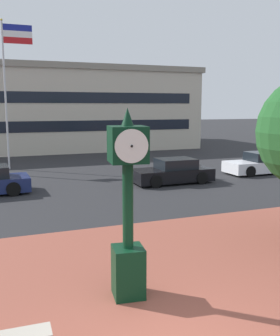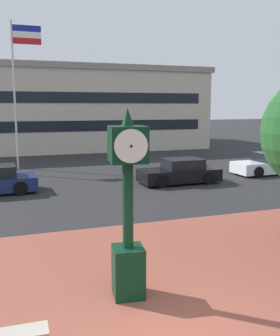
{
  "view_description": "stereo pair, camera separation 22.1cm",
  "coord_description": "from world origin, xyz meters",
  "px_view_note": "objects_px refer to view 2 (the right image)",
  "views": [
    {
      "loc": [
        -2.49,
        -4.92,
        3.96
      ],
      "look_at": [
        0.2,
        2.18,
        2.75
      ],
      "focal_mm": 41.11,
      "sensor_mm": 36.0,
      "label": 1
    },
    {
      "loc": [
        -2.28,
        -4.99,
        3.96
      ],
      "look_at": [
        0.2,
        2.18,
        2.75
      ],
      "focal_mm": 41.11,
      "sensor_mm": 36.0,
      "label": 2
    }
  ],
  "objects_px": {
    "car_street_far": "(270,164)",
    "flagpole_secondary": "(18,80)",
    "street_clock": "(128,209)",
    "civic_building": "(60,108)",
    "car_street_mid": "(180,172)"
  },
  "relations": [
    {
      "from": "street_clock",
      "to": "civic_building",
      "type": "xyz_separation_m",
      "value": [
        2.95,
        32.38,
        1.88
      ]
    },
    {
      "from": "street_clock",
      "to": "civic_building",
      "type": "height_order",
      "value": "civic_building"
    },
    {
      "from": "car_street_far",
      "to": "civic_building",
      "type": "height_order",
      "value": "civic_building"
    },
    {
      "from": "flagpole_secondary",
      "to": "civic_building",
      "type": "distance_m",
      "value": 14.7
    },
    {
      "from": "street_clock",
      "to": "civic_building",
      "type": "distance_m",
      "value": 32.57
    },
    {
      "from": "car_street_far",
      "to": "civic_building",
      "type": "distance_m",
      "value": 23.17
    },
    {
      "from": "street_clock",
      "to": "flagpole_secondary",
      "type": "height_order",
      "value": "flagpole_secondary"
    },
    {
      "from": "car_street_mid",
      "to": "civic_building",
      "type": "bearing_deg",
      "value": 7.85
    },
    {
      "from": "flagpole_secondary",
      "to": "civic_building",
      "type": "xyz_separation_m",
      "value": [
        4.4,
        13.91,
        -1.82
      ]
    },
    {
      "from": "car_street_far",
      "to": "flagpole_secondary",
      "type": "height_order",
      "value": "flagpole_secondary"
    },
    {
      "from": "street_clock",
      "to": "car_street_far",
      "type": "distance_m",
      "value": 16.96
    },
    {
      "from": "street_clock",
      "to": "car_street_mid",
      "type": "bearing_deg",
      "value": 67.26
    },
    {
      "from": "car_street_far",
      "to": "civic_building",
      "type": "relative_size",
      "value": 0.17
    },
    {
      "from": "car_street_far",
      "to": "flagpole_secondary",
      "type": "relative_size",
      "value": 0.48
    },
    {
      "from": "civic_building",
      "to": "flagpole_secondary",
      "type": "bearing_deg",
      "value": -107.55
    }
  ]
}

